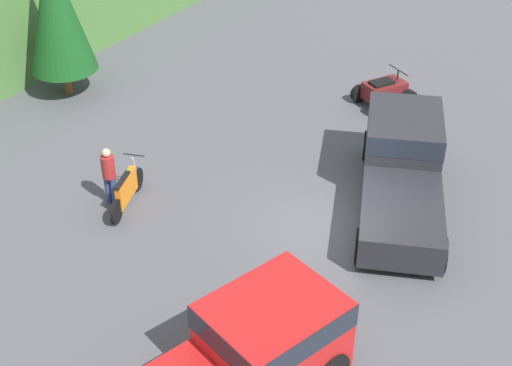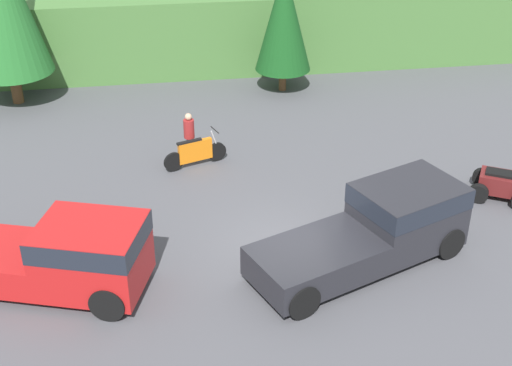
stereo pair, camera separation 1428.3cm
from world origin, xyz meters
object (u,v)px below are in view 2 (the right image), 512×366
(pickup_truck_second, at_px, (379,226))
(quad_atv, at_px, (502,185))
(pickup_truck_red, at_px, (58,254))
(dirt_bike, at_px, (195,153))
(rider_person, at_px, (189,135))

(pickup_truck_second, bearing_deg, quad_atv, 5.69)
(pickup_truck_red, bearing_deg, dirt_bike, 75.81)
(pickup_truck_red, distance_m, rider_person, 7.49)
(quad_atv, height_order, rider_person, rider_person)
(rider_person, bearing_deg, pickup_truck_second, -60.88)
(pickup_truck_second, height_order, quad_atv, pickup_truck_second)
(quad_atv, bearing_deg, pickup_truck_red, -138.89)
(quad_atv, relative_size, rider_person, 1.31)
(dirt_bike, distance_m, quad_atv, 9.80)
(pickup_truck_red, xyz_separation_m, rider_person, (3.69, 6.52, -0.09))
(pickup_truck_red, bearing_deg, quad_atv, 29.37)
(quad_atv, distance_m, rider_person, 10.12)
(dirt_bike, xyz_separation_m, rider_person, (-0.15, 0.42, 0.45))
(pickup_truck_red, height_order, dirt_bike, pickup_truck_red)
(pickup_truck_second, xyz_separation_m, dirt_bike, (-4.42, 6.04, -0.55))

